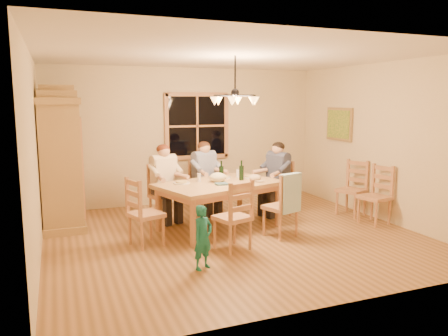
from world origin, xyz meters
name	(u,v)px	position (x,y,z in m)	size (l,w,h in m)	color
floor	(235,236)	(0.00, 0.00, 0.00)	(5.50, 5.50, 0.00)	brown
ceiling	(235,55)	(0.00, 0.00, 2.70)	(5.50, 5.00, 0.02)	white
wall_back	(187,136)	(0.00, 2.50, 1.35)	(5.50, 0.02, 2.70)	beige
wall_left	(34,157)	(-2.75, 0.00, 1.35)	(0.02, 5.00, 2.70)	beige
wall_right	(383,142)	(2.75, 0.00, 1.35)	(0.02, 5.00, 2.70)	beige
window	(197,126)	(0.20, 2.47, 1.55)	(1.30, 0.06, 1.30)	black
painting	(339,124)	(2.71, 1.20, 1.60)	(0.06, 0.78, 0.64)	olive
chandelier	(235,99)	(0.00, 0.00, 2.08)	(0.77, 0.68, 0.71)	black
armoire	(61,162)	(-2.42, 1.60, 1.06)	(0.66, 1.40, 2.30)	olive
dining_table	(219,188)	(-0.08, 0.46, 0.66)	(2.17, 1.69, 0.76)	#B68150
chair_far_left	(165,204)	(-0.81, 1.17, 0.30)	(0.55, 0.53, 0.99)	tan
chair_far_right	(205,198)	(0.00, 1.43, 0.30)	(0.55, 0.53, 0.99)	tan
chair_near_left	(232,228)	(-0.26, -0.54, 0.30)	(0.55, 0.53, 0.99)	tan
chair_near_right	(280,217)	(0.65, -0.26, 0.30)	(0.55, 0.53, 0.99)	tan
chair_end_left	(146,225)	(-1.34, 0.06, 0.30)	(0.53, 0.55, 0.99)	tan
chair_end_right	(277,199)	(1.18, 0.86, 0.30)	(0.53, 0.55, 0.99)	tan
adult_woman	(164,173)	(-0.81, 1.17, 0.84)	(0.49, 0.52, 0.87)	beige
adult_plaid_man	(204,169)	(0.00, 1.43, 0.84)	(0.49, 0.52, 0.87)	navy
adult_slate_man	(277,169)	(1.18, 0.86, 0.84)	(0.52, 0.49, 0.87)	#383F5A
towel	(290,193)	(0.71, -0.44, 0.70)	(0.38, 0.10, 0.58)	#A6D0E1
wine_bottle_a	(221,171)	(0.00, 0.56, 0.93)	(0.08, 0.08, 0.33)	black
wine_bottle_b	(241,170)	(0.33, 0.52, 0.93)	(0.08, 0.08, 0.33)	black
plate_woman	(181,183)	(-0.67, 0.58, 0.77)	(0.26, 0.26, 0.02)	white
plate_plaid	(223,177)	(0.13, 0.82, 0.77)	(0.26, 0.26, 0.02)	white
plate_slate	(249,177)	(0.55, 0.68, 0.77)	(0.26, 0.26, 0.02)	white
wine_glass_a	(199,178)	(-0.36, 0.63, 0.83)	(0.06, 0.06, 0.14)	silver
wine_glass_b	(238,174)	(0.38, 0.76, 0.83)	(0.06, 0.06, 0.14)	silver
cap	(255,178)	(0.51, 0.37, 0.82)	(0.20, 0.20, 0.11)	tan
napkin	(221,184)	(-0.12, 0.25, 0.78)	(0.18, 0.14, 0.03)	#456A80
cloth_bundle	(218,177)	(-0.09, 0.50, 0.84)	(0.28, 0.22, 0.15)	#C3BB8D
child	(203,237)	(-0.87, -1.08, 0.40)	(0.29, 0.19, 0.80)	#176B65
chair_spare_front	(374,206)	(2.45, -0.22, 0.30)	(0.50, 0.51, 0.99)	tan
chair_spare_back	(351,198)	(2.45, 0.40, 0.30)	(0.56, 0.57, 0.99)	tan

